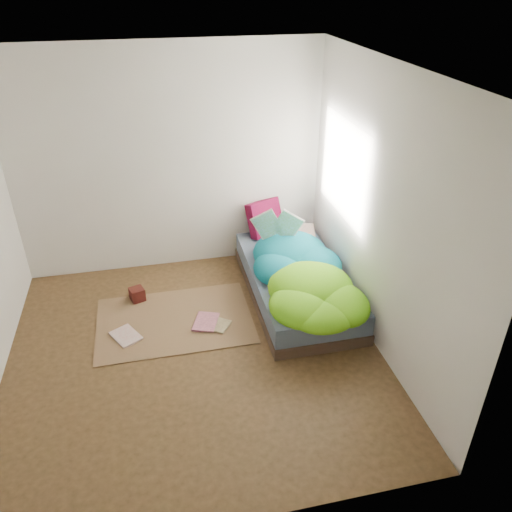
{
  "coord_description": "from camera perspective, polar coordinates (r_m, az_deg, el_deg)",
  "views": [
    {
      "loc": [
        -0.23,
        -3.71,
        3.24
      ],
      "look_at": [
        0.77,
        0.75,
        0.56
      ],
      "focal_mm": 35.0,
      "sensor_mm": 36.0,
      "label": 1
    }
  ],
  "objects": [
    {
      "name": "wooden_box",
      "position": [
        5.68,
        -13.43,
        -4.28
      ],
      "size": [
        0.18,
        0.18,
        0.15
      ],
      "primitive_type": "cube",
      "rotation": [
        0.0,
        0.0,
        0.32
      ],
      "color": "black",
      "rests_on": "rug"
    },
    {
      "name": "duvet",
      "position": [
        5.22,
        5.43,
        -1.27
      ],
      "size": [
        0.96,
        1.84,
        0.34
      ],
      "primitive_type": null,
      "color": "#08547A",
      "rests_on": "bed"
    },
    {
      "name": "rug",
      "position": [
        5.35,
        -9.26,
        -7.27
      ],
      "size": [
        1.6,
        1.1,
        0.01
      ],
      "primitive_type": "cube",
      "color": "brown",
      "rests_on": "ground"
    },
    {
      "name": "floor_book_c",
      "position": [
        5.15,
        -5.32,
        -8.44
      ],
      "size": [
        0.37,
        0.36,
        0.02
      ],
      "primitive_type": "imported",
      "rotation": [
        0.0,
        0.0,
        0.95
      ],
      "color": "tan",
      "rests_on": "rug"
    },
    {
      "name": "bed",
      "position": [
        5.58,
        4.59,
        -3.1
      ],
      "size": [
        1.0,
        2.0,
        0.34
      ],
      "color": "#3A291F",
      "rests_on": "ground"
    },
    {
      "name": "ground",
      "position": [
        4.93,
        -6.98,
        -10.96
      ],
      "size": [
        3.5,
        3.5,
        0.0
      ],
      "primitive_type": "cube",
      "color": "#3F2E18",
      "rests_on": "ground"
    },
    {
      "name": "open_book",
      "position": [
        5.53,
        2.47,
        4.44
      ],
      "size": [
        0.47,
        0.23,
        0.28
      ],
      "primitive_type": null,
      "rotation": [
        0.0,
        0.0,
        -0.28
      ],
      "color": "#2A8029",
      "rests_on": "duvet"
    },
    {
      "name": "room_walls",
      "position": [
        4.06,
        -8.23,
        6.63
      ],
      "size": [
        3.54,
        3.54,
        2.62
      ],
      "color": "silver",
      "rests_on": "ground"
    },
    {
      "name": "floor_book_b",
      "position": [
        5.27,
        -7.0,
        -7.4
      ],
      "size": [
        0.33,
        0.38,
        0.03
      ],
      "primitive_type": "imported",
      "rotation": [
        0.0,
        0.0,
        -0.36
      ],
      "color": "pink",
      "rests_on": "rug"
    },
    {
      "name": "pillow_magenta",
      "position": [
        6.12,
        1.0,
        4.38
      ],
      "size": [
        0.45,
        0.31,
        0.43
      ],
      "primitive_type": "cube",
      "rotation": [
        0.0,
        0.0,
        0.46
      ],
      "color": "#4B0527",
      "rests_on": "bed"
    },
    {
      "name": "pillow_floral",
      "position": [
        6.03,
        4.04,
        2.26
      ],
      "size": [
        0.63,
        0.46,
        0.13
      ],
      "primitive_type": "cube",
      "rotation": [
        0.0,
        0.0,
        -0.21
      ],
      "color": "beige",
      "rests_on": "bed"
    },
    {
      "name": "floor_book_a",
      "position": [
        5.19,
        -15.74,
        -9.32
      ],
      "size": [
        0.35,
        0.38,
        0.02
      ],
      "primitive_type": "imported",
      "rotation": [
        0.0,
        0.0,
        0.51
      ],
      "color": "beige",
      "rests_on": "rug"
    }
  ]
}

